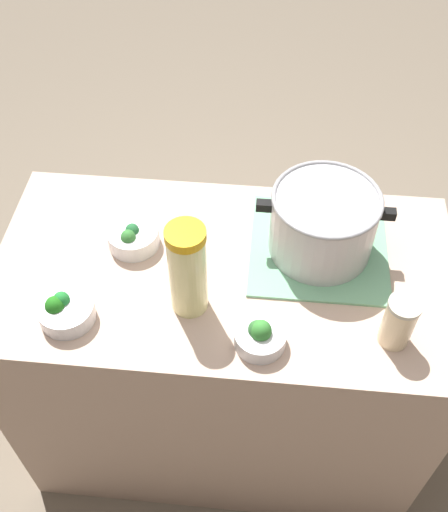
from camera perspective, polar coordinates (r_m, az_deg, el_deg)
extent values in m
plane|color=#766958|center=(2.32, 0.00, -15.11)|extent=(8.00, 8.00, 0.00)
cube|color=#C3A490|center=(1.93, 0.00, -9.51)|extent=(1.19, 0.63, 0.89)
cube|color=#74B388|center=(1.62, 8.80, 0.76)|extent=(0.36, 0.35, 0.01)
cylinder|color=#B7B7BC|center=(1.55, 9.20, 2.99)|extent=(0.26, 0.26, 0.18)
torus|color=#99999E|center=(1.49, 9.62, 5.32)|extent=(0.27, 0.27, 0.01)
cube|color=black|center=(1.51, 3.76, 4.71)|extent=(0.04, 0.02, 0.02)
cube|color=black|center=(1.54, 14.98, 3.80)|extent=(0.04, 0.02, 0.02)
cylinder|color=#ECE99C|center=(1.40, -3.38, -1.63)|extent=(0.09, 0.09, 0.24)
cylinder|color=#E8A811|center=(1.30, -3.64, 1.96)|extent=(0.09, 0.09, 0.02)
ellipsoid|color=yellow|center=(1.37, -2.92, -0.48)|extent=(0.04, 0.04, 0.01)
cylinder|color=beige|center=(1.44, 15.92, -6.04)|extent=(0.07, 0.07, 0.13)
cylinder|color=#B2AD99|center=(1.39, 16.53, -4.40)|extent=(0.08, 0.08, 0.01)
cylinder|color=silver|center=(1.62, -8.44, 1.76)|extent=(0.13, 0.13, 0.05)
ellipsoid|color=#367835|center=(1.58, -8.90, 1.71)|extent=(0.04, 0.04, 0.04)
ellipsoid|color=#236434|center=(1.60, -8.54, 2.34)|extent=(0.04, 0.04, 0.04)
cylinder|color=silver|center=(1.42, 3.37, -7.60)|extent=(0.12, 0.12, 0.04)
ellipsoid|color=#368132|center=(1.39, 3.46, -6.98)|extent=(0.05, 0.05, 0.06)
ellipsoid|color=#2F6630|center=(1.40, 3.11, -6.86)|extent=(0.04, 0.04, 0.05)
cylinder|color=silver|center=(1.50, -14.43, -5.05)|extent=(0.13, 0.13, 0.05)
ellipsoid|color=#217E32|center=(1.49, -14.89, -3.97)|extent=(0.04, 0.04, 0.05)
ellipsoid|color=#206E1A|center=(1.49, -15.46, -4.53)|extent=(0.05, 0.05, 0.05)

